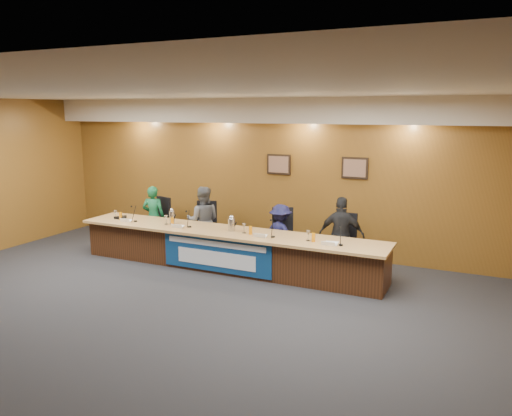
{
  "coord_description": "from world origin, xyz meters",
  "views": [
    {
      "loc": [
        4.35,
        -5.61,
        2.95
      ],
      "look_at": [
        0.49,
        2.65,
        1.16
      ],
      "focal_mm": 35.0,
      "sensor_mm": 36.0,
      "label": 1
    }
  ],
  "objects_px": {
    "panelist_a": "(154,217)",
    "office_chair_a": "(157,225)",
    "panelist_b": "(203,221)",
    "panelist_c": "(281,235)",
    "carafe_left": "(172,218)",
    "panelist_d": "(341,235)",
    "office_chair_b": "(206,230)",
    "speakerphone": "(122,218)",
    "office_chair_c": "(282,239)",
    "banner": "(216,255)",
    "office_chair_d": "(343,246)",
    "dais_body": "(227,250)",
    "carafe_mid": "(232,225)"
  },
  "relations": [
    {
      "from": "speakerphone",
      "to": "dais_body",
      "type": "bearing_deg",
      "value": 1.35
    },
    {
      "from": "office_chair_a",
      "to": "office_chair_c",
      "type": "height_order",
      "value": "same"
    },
    {
      "from": "panelist_d",
      "to": "office_chair_a",
      "type": "relative_size",
      "value": 2.97
    },
    {
      "from": "carafe_left",
      "to": "panelist_a",
      "type": "bearing_deg",
      "value": 144.7
    },
    {
      "from": "panelist_d",
      "to": "carafe_left",
      "type": "bearing_deg",
      "value": 4.82
    },
    {
      "from": "office_chair_a",
      "to": "office_chair_d",
      "type": "distance_m",
      "value": 4.18
    },
    {
      "from": "panelist_c",
      "to": "panelist_d",
      "type": "height_order",
      "value": "panelist_d"
    },
    {
      "from": "panelist_c",
      "to": "panelist_d",
      "type": "distance_m",
      "value": 1.2
    },
    {
      "from": "carafe_mid",
      "to": "panelist_c",
      "type": "bearing_deg",
      "value": 44.04
    },
    {
      "from": "banner",
      "to": "panelist_c",
      "type": "bearing_deg",
      "value": 52.14
    },
    {
      "from": "office_chair_c",
      "to": "office_chair_d",
      "type": "relative_size",
      "value": 1.0
    },
    {
      "from": "dais_body",
      "to": "office_chair_c",
      "type": "relative_size",
      "value": 12.5
    },
    {
      "from": "panelist_b",
      "to": "panelist_c",
      "type": "relative_size",
      "value": 1.2
    },
    {
      "from": "panelist_d",
      "to": "office_chair_c",
      "type": "relative_size",
      "value": 2.97
    },
    {
      "from": "carafe_left",
      "to": "speakerphone",
      "type": "height_order",
      "value": "carafe_left"
    },
    {
      "from": "panelist_a",
      "to": "office_chair_b",
      "type": "xyz_separation_m",
      "value": [
        1.25,
        0.1,
        -0.2
      ]
    },
    {
      "from": "panelist_d",
      "to": "banner",
      "type": "bearing_deg",
      "value": 20.83
    },
    {
      "from": "banner",
      "to": "office_chair_d",
      "type": "height_order",
      "value": "banner"
    },
    {
      "from": "office_chair_a",
      "to": "speakerphone",
      "type": "relative_size",
      "value": 1.5
    },
    {
      "from": "panelist_a",
      "to": "panelist_c",
      "type": "xyz_separation_m",
      "value": [
        2.98,
        0.0,
        -0.08
      ]
    },
    {
      "from": "panelist_b",
      "to": "carafe_mid",
      "type": "relative_size",
      "value": 6.18
    },
    {
      "from": "panelist_c",
      "to": "office_chair_a",
      "type": "distance_m",
      "value": 2.99
    },
    {
      "from": "office_chair_d",
      "to": "carafe_mid",
      "type": "bearing_deg",
      "value": -159.5
    },
    {
      "from": "panelist_d",
      "to": "speakerphone",
      "type": "bearing_deg",
      "value": 2.11
    },
    {
      "from": "office_chair_b",
      "to": "panelist_a",
      "type": "bearing_deg",
      "value": 162.64
    },
    {
      "from": "banner",
      "to": "office_chair_c",
      "type": "xyz_separation_m",
      "value": [
        0.83,
        1.17,
        0.1
      ]
    },
    {
      "from": "banner",
      "to": "carafe_left",
      "type": "distance_m",
      "value": 1.37
    },
    {
      "from": "office_chair_c",
      "to": "panelist_c",
      "type": "bearing_deg",
      "value": -112.37
    },
    {
      "from": "panelist_d",
      "to": "office_chair_b",
      "type": "height_order",
      "value": "panelist_d"
    },
    {
      "from": "panelist_d",
      "to": "office_chair_d",
      "type": "distance_m",
      "value": 0.25
    },
    {
      "from": "dais_body",
      "to": "banner",
      "type": "bearing_deg",
      "value": -90.0
    },
    {
      "from": "panelist_a",
      "to": "panelist_d",
      "type": "distance_m",
      "value": 4.18
    },
    {
      "from": "office_chair_c",
      "to": "carafe_mid",
      "type": "distance_m",
      "value": 1.12
    },
    {
      "from": "office_chair_b",
      "to": "carafe_mid",
      "type": "bearing_deg",
      "value": -59.14
    },
    {
      "from": "office_chair_d",
      "to": "speakerphone",
      "type": "bearing_deg",
      "value": -171.58
    },
    {
      "from": "panelist_b",
      "to": "office_chair_a",
      "type": "distance_m",
      "value": 1.27
    },
    {
      "from": "panelist_b",
      "to": "speakerphone",
      "type": "xyz_separation_m",
      "value": [
        -1.53,
        -0.71,
        0.06
      ]
    },
    {
      "from": "banner",
      "to": "panelist_b",
      "type": "distance_m",
      "value": 1.44
    },
    {
      "from": "panelist_b",
      "to": "office_chair_d",
      "type": "xyz_separation_m",
      "value": [
        2.93,
        0.1,
        -0.23
      ]
    },
    {
      "from": "banner",
      "to": "carafe_mid",
      "type": "xyz_separation_m",
      "value": [
        0.12,
        0.38,
        0.49
      ]
    },
    {
      "from": "panelist_d",
      "to": "office_chair_b",
      "type": "relative_size",
      "value": 2.97
    },
    {
      "from": "panelist_a",
      "to": "office_chair_a",
      "type": "bearing_deg",
      "value": -105.03
    },
    {
      "from": "panelist_a",
      "to": "office_chair_d",
      "type": "xyz_separation_m",
      "value": [
        4.18,
        0.1,
        -0.2
      ]
    },
    {
      "from": "carafe_left",
      "to": "office_chair_c",
      "type": "bearing_deg",
      "value": 20.73
    },
    {
      "from": "panelist_c",
      "to": "office_chair_d",
      "type": "bearing_deg",
      "value": -158.86
    },
    {
      "from": "office_chair_a",
      "to": "office_chair_c",
      "type": "relative_size",
      "value": 1.0
    },
    {
      "from": "panelist_b",
      "to": "speakerphone",
      "type": "bearing_deg",
      "value": 0.62
    },
    {
      "from": "office_chair_a",
      "to": "carafe_left",
      "type": "distance_m",
      "value": 1.29
    },
    {
      "from": "panelist_b",
      "to": "carafe_left",
      "type": "distance_m",
      "value": 0.75
    },
    {
      "from": "dais_body",
      "to": "banner",
      "type": "xyz_separation_m",
      "value": [
        0.0,
        -0.41,
        0.03
      ]
    }
  ]
}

